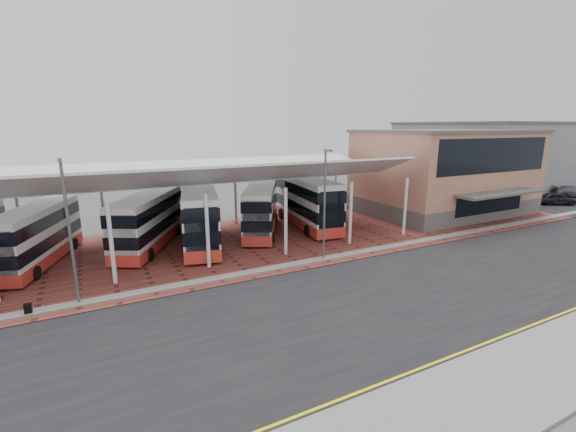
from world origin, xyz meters
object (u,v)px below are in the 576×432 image
Objects in this scene: bus_1 at (37,236)px; carpark_car_a at (556,199)px; bus_2 at (149,221)px; carpark_car_b at (574,192)px; bus_3 at (200,216)px; bus_5 at (306,202)px; bus_4 at (261,209)px; terminal at (445,171)px.

bus_1 is 2.32× the size of carpark_car_a.
carpark_car_b is (55.43, -3.35, -1.37)m from bus_2.
bus_5 reaches higher than bus_3.
bus_1 is at bearing 116.97° from carpark_car_a.
carpark_car_a is at bearing 7.62° from bus_3.
bus_4 is at bearing -170.09° from bus_5.
bus_2 is at bearing -151.54° from bus_4.
carpark_car_b is (23.53, -2.09, -3.83)m from terminal.
bus_5 is (22.22, 0.70, 0.34)m from bus_1.
bus_3 is 2.65× the size of carpark_car_a.
bus_4 is at bearing 28.72° from bus_2.
bus_3 is 1.12× the size of bus_4.
bus_5 is (14.65, 0.23, 0.25)m from bus_2.
bus_5 is at bearing 19.41° from bus_3.
bus_5 is 40.96m from carpark_car_b.
bus_3 is at bearing -142.61° from bus_4.
terminal is 1.55× the size of bus_5.
bus_3 reaches higher than carpark_car_a.
bus_1 is at bearing -148.08° from bus_2.
bus_4 reaches higher than carpark_car_b.
terminal is 28.12m from bus_3.
terminal is 22.23m from bus_4.
bus_2 is 2.35× the size of carpark_car_a.
bus_1 is at bearing 178.85° from terminal.
terminal is 1.77× the size of bus_4.
bus_4 is at bearing 20.53° from bus_1.
bus_2 is (-31.90, 1.26, -2.46)m from terminal.
bus_2 reaches higher than bus_1.
carpark_car_a is at bearing 13.82° from bus_1.
terminal is 39.55m from bus_1.
terminal reaches higher than bus_1.
terminal reaches higher than carpark_car_b.
bus_5 is at bearing 112.44° from carpark_car_a.
bus_2 is 47.77m from carpark_car_a.
bus_2 is 3.98m from bus_3.
bus_5 is 2.30× the size of carpark_car_b.
terminal is at bearing 26.14° from bus_2.
bus_1 is at bearing -170.39° from bus_5.
bus_1 is 55.25m from carpark_car_a.
carpark_car_a is (37.62, -5.33, -1.38)m from bus_4.
bus_1 is 0.98× the size of bus_4.
carpark_car_b is (7.97, 1.92, 0.00)m from carpark_car_a.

